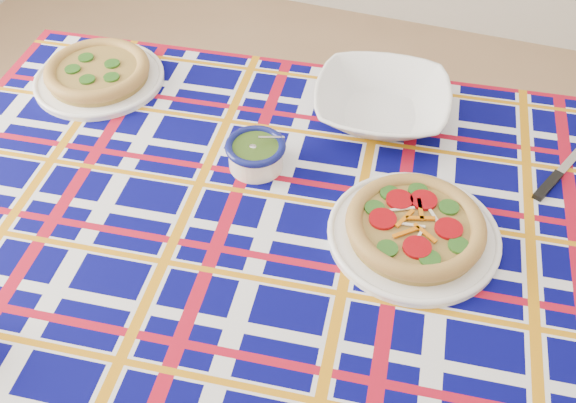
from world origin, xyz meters
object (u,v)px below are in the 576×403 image
(dining_table, at_px, (311,248))
(serving_bowl, at_px, (382,103))
(pesto_bowl, at_px, (256,152))
(main_focaccia_plate, at_px, (415,226))

(dining_table, relative_size, serving_bowl, 5.79)
(serving_bowl, bearing_deg, pesto_bowl, -130.31)
(dining_table, distance_m, pesto_bowl, 0.23)
(dining_table, relative_size, pesto_bowl, 13.90)
(pesto_bowl, relative_size, serving_bowl, 0.42)
(pesto_bowl, bearing_deg, dining_table, -35.28)
(main_focaccia_plate, xyz_separation_m, pesto_bowl, (-0.36, 0.09, 0.01))
(dining_table, height_order, serving_bowl, serving_bowl)
(main_focaccia_plate, xyz_separation_m, serving_bowl, (-0.15, 0.34, 0.00))
(dining_table, bearing_deg, main_focaccia_plate, 0.69)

